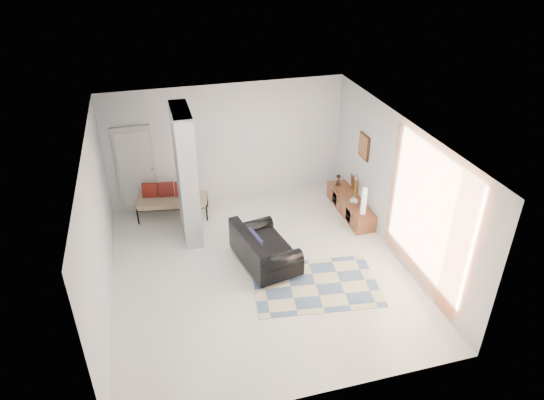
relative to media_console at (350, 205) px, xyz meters
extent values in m
plane|color=beige|center=(-2.52, -1.48, -0.20)|extent=(6.00, 6.00, 0.00)
plane|color=white|center=(-2.52, -1.48, 2.60)|extent=(6.00, 6.00, 0.00)
plane|color=silver|center=(-2.52, 1.52, 1.20)|extent=(6.00, 0.00, 6.00)
plane|color=silver|center=(-2.52, -4.48, 1.20)|extent=(6.00, 0.00, 6.00)
plane|color=silver|center=(-5.27, -1.48, 1.20)|extent=(0.00, 6.00, 6.00)
plane|color=silver|center=(0.23, -1.48, 1.20)|extent=(0.00, 6.00, 6.00)
cube|color=#AAB0B1|center=(-3.62, 0.12, 1.20)|extent=(0.35, 1.20, 2.80)
cube|color=beige|center=(-4.62, 1.48, 0.82)|extent=(0.85, 0.06, 2.04)
plane|color=#FF8643|center=(0.15, -2.63, 1.25)|extent=(0.00, 2.55, 2.55)
cube|color=#3F2211|center=(0.20, 0.00, 1.45)|extent=(0.04, 0.45, 0.55)
cube|color=brown|center=(0.00, 0.00, 0.00)|extent=(0.45, 1.82, 0.40)
cube|color=#3F2211|center=(-0.22, -0.41, 0.00)|extent=(0.02, 0.24, 0.28)
cube|color=#3F2211|center=(-0.22, 0.40, 0.00)|extent=(0.02, 0.24, 0.28)
cube|color=#C28739|center=(0.18, 0.25, 0.40)|extent=(0.09, 0.32, 0.40)
cube|color=silver|center=(-0.10, -0.41, 0.26)|extent=(0.04, 0.10, 0.12)
cylinder|color=silver|center=(-2.58, -2.02, -0.15)|extent=(0.05, 0.05, 0.10)
cylinder|color=silver|center=(-2.82, -0.78, -0.15)|extent=(0.05, 0.05, 0.10)
cylinder|color=silver|center=(-1.89, -1.89, -0.15)|extent=(0.05, 0.05, 0.10)
cylinder|color=silver|center=(-2.13, -0.65, -0.15)|extent=(0.05, 0.05, 0.10)
cube|color=black|center=(-2.36, -1.33, 0.05)|extent=(1.17, 1.65, 0.30)
cube|color=black|center=(-2.70, -1.40, 0.38)|extent=(0.48, 1.51, 0.36)
cylinder|color=black|center=(-2.24, -1.95, 0.28)|extent=(0.89, 0.44, 0.28)
cylinder|color=black|center=(-2.48, -0.71, 0.28)|extent=(0.89, 0.44, 0.28)
cube|color=black|center=(-2.59, -1.38, 0.40)|extent=(0.24, 0.57, 0.31)
cylinder|color=black|center=(-4.72, 0.79, 0.00)|extent=(0.04, 0.04, 0.40)
cylinder|color=black|center=(-3.22, 0.54, 0.00)|extent=(0.04, 0.04, 0.40)
cylinder|color=black|center=(-4.62, 1.40, 0.00)|extent=(0.04, 0.04, 0.40)
cylinder|color=black|center=(-3.12, 1.15, 0.00)|extent=(0.04, 0.04, 0.40)
cube|color=beige|center=(-3.92, 0.97, 0.18)|extent=(1.62, 0.88, 0.12)
cube|color=maroon|center=(-4.38, 1.20, 0.40)|extent=(0.36, 0.22, 0.33)
cube|color=maroon|center=(-4.03, 1.14, 0.40)|extent=(0.36, 0.22, 0.33)
cube|color=maroon|center=(-3.67, 1.08, 0.40)|extent=(0.36, 0.22, 0.33)
cube|color=beige|center=(-1.62, -2.21, -0.20)|extent=(2.46, 1.80, 0.01)
cylinder|color=white|center=(-0.02, -0.69, 0.50)|extent=(0.11, 0.11, 0.61)
imported|color=silver|center=(-0.05, -0.26, 0.29)|extent=(0.21, 0.21, 0.19)
camera|label=1|loc=(-4.24, -8.75, 5.65)|focal=32.00mm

